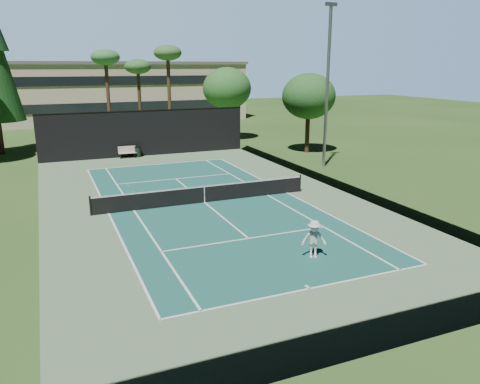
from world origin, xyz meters
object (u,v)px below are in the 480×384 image
object	(u,v)px
player	(314,239)
park_bench	(127,152)
tennis_net	(204,194)
tennis_ball_b	(133,191)
tennis_ball_a	(161,321)
tennis_ball_d	(129,186)
trash_bin	(138,152)
tennis_ball_c	(186,198)

from	to	relation	value
player	park_bench	xyz separation A→B (m)	(-3.45, 25.07, -0.27)
park_bench	tennis_net	bearing A→B (deg)	-83.40
tennis_ball_b	tennis_ball_a	bearing A→B (deg)	-97.28
tennis_net	tennis_ball_b	size ratio (longest dim) A/B	217.17
tennis_ball_a	tennis_net	bearing A→B (deg)	65.42
tennis_ball_a	tennis_ball_d	xyz separation A→B (m)	(2.03, 17.53, 0.01)
trash_bin	tennis_net	bearing A→B (deg)	-86.77
tennis_ball_a	tennis_ball_b	size ratio (longest dim) A/B	1.09
tennis_ball_b	tennis_ball_d	world-z (taller)	tennis_ball_d
tennis_ball_d	trash_bin	world-z (taller)	trash_bin
tennis_ball_c	trash_bin	distance (m)	14.28
tennis_net	park_bench	world-z (taller)	tennis_net
tennis_ball_a	tennis_ball_c	world-z (taller)	tennis_ball_c
tennis_ball_b	park_bench	bearing A→B (deg)	82.01
tennis_net	tennis_ball_a	size ratio (longest dim) A/B	200.04
tennis_ball_a	tennis_ball_d	distance (m)	17.65
tennis_net	park_bench	size ratio (longest dim) A/B	8.60
tennis_ball_a	trash_bin	world-z (taller)	trash_bin
tennis_ball_b	tennis_ball_d	distance (m)	1.48
tennis_net	player	bearing A→B (deg)	-80.15
park_bench	tennis_ball_d	bearing A→B (deg)	-99.28
park_bench	trash_bin	distance (m)	0.93
player	tennis_ball_d	xyz separation A→B (m)	(-5.09, 14.99, -0.78)
tennis_net	tennis_ball_a	bearing A→B (deg)	-114.58
tennis_ball_c	tennis_ball_d	world-z (taller)	tennis_ball_d
tennis_ball_a	tennis_ball_d	world-z (taller)	tennis_ball_d
player	trash_bin	world-z (taller)	player
tennis_ball_b	trash_bin	distance (m)	11.86
player	trash_bin	xyz separation A→B (m)	(-2.52, 25.08, -0.34)
player	park_bench	world-z (taller)	player
tennis_ball_c	park_bench	size ratio (longest dim) A/B	0.05
tennis_net	tennis_ball_b	bearing A→B (deg)	130.10
player	tennis_ball_c	size ratio (longest dim) A/B	21.95
player	tennis_ball_b	distance (m)	14.45
tennis_ball_b	player	bearing A→B (deg)	-69.44
tennis_ball_c	tennis_ball_d	distance (m)	5.00
tennis_net	tennis_ball_b	distance (m)	5.35
tennis_ball_a	trash_bin	distance (m)	28.01
tennis_net	tennis_ball_b	xyz separation A→B (m)	(-3.43, 4.07, -0.53)
tennis_net	player	distance (m)	9.59
tennis_ball_d	tennis_ball_a	bearing A→B (deg)	-96.59
player	tennis_ball_c	world-z (taller)	player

